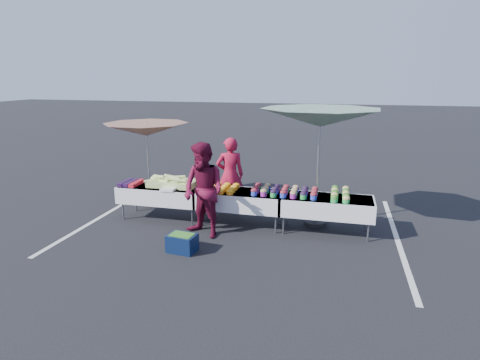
% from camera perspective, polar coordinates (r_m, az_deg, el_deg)
% --- Properties ---
extents(ground, '(80.00, 80.00, 0.00)m').
position_cam_1_polar(ground, '(8.71, 0.00, -6.38)').
color(ground, black).
extents(stripe_left, '(0.10, 5.00, 0.00)m').
position_cam_1_polar(stripe_left, '(9.94, -18.27, -4.45)').
color(stripe_left, silver).
rests_on(stripe_left, ground).
extents(stripe_right, '(0.10, 5.00, 0.00)m').
position_cam_1_polar(stripe_right, '(8.58, 21.43, -7.78)').
color(stripe_right, silver).
rests_on(stripe_right, ground).
extents(table_left, '(1.86, 0.81, 0.75)m').
position_cam_1_polar(table_left, '(9.11, -11.06, -1.85)').
color(table_left, white).
rests_on(table_left, ground).
extents(table_center, '(1.86, 0.81, 0.75)m').
position_cam_1_polar(table_center, '(8.52, 0.00, -2.71)').
color(table_center, white).
rests_on(table_center, ground).
extents(table_right, '(1.86, 0.81, 0.75)m').
position_cam_1_polar(table_right, '(8.29, 12.18, -3.54)').
color(table_right, white).
rests_on(table_right, ground).
extents(berry_punnets, '(0.40, 0.54, 0.08)m').
position_cam_1_polar(berry_punnets, '(9.32, -15.24, -0.40)').
color(berry_punnets, black).
rests_on(berry_punnets, table_left).
extents(corn_pile, '(1.16, 0.57, 0.26)m').
position_cam_1_polar(corn_pile, '(8.98, -9.64, -0.33)').
color(corn_pile, '#A9D36C').
rests_on(corn_pile, table_left).
extents(plastic_bags, '(0.30, 0.25, 0.05)m').
position_cam_1_polar(plastic_bags, '(8.67, -10.15, -1.32)').
color(plastic_bags, white).
rests_on(plastic_bags, table_left).
extents(carrot_bowls, '(0.55, 0.69, 0.11)m').
position_cam_1_polar(carrot_bowls, '(8.54, -2.30, -1.17)').
color(carrot_bowls, orange).
rests_on(carrot_bowls, table_center).
extents(potato_cups, '(1.34, 0.58, 0.16)m').
position_cam_1_polar(potato_cups, '(8.28, 6.39, -1.53)').
color(potato_cups, blue).
rests_on(potato_cups, table_right).
extents(bean_baskets, '(0.36, 0.86, 0.15)m').
position_cam_1_polar(bean_baskets, '(8.30, 14.08, -1.92)').
color(bean_baskets, green).
rests_on(bean_baskets, table_right).
extents(vendor, '(0.75, 0.62, 1.77)m').
position_cam_1_polar(vendor, '(9.32, -1.42, 0.71)').
color(vendor, '#B81537').
rests_on(vendor, ground).
extents(customer, '(1.13, 1.03, 1.89)m').
position_cam_1_polar(customer, '(7.88, -5.20, -1.48)').
color(customer, maroon).
rests_on(customer, ground).
extents(umbrella_left, '(2.57, 2.57, 2.06)m').
position_cam_1_polar(umbrella_left, '(9.85, -13.20, 6.92)').
color(umbrella_left, black).
rests_on(umbrella_left, ground).
extents(umbrella_right, '(3.08, 3.08, 2.52)m').
position_cam_1_polar(umbrella_right, '(8.35, 11.35, 8.56)').
color(umbrella_right, black).
rests_on(umbrella_right, ground).
extents(storage_bin, '(0.55, 0.43, 0.33)m').
position_cam_1_polar(storage_bin, '(7.47, -8.23, -8.79)').
color(storage_bin, '#0B1939').
rests_on(storage_bin, ground).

